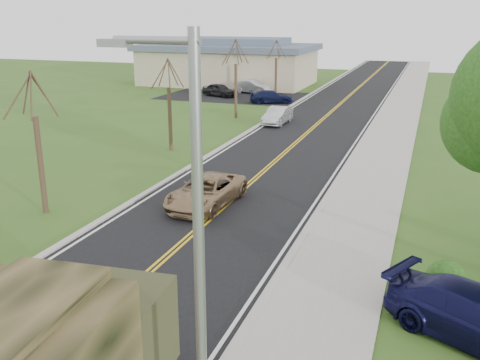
% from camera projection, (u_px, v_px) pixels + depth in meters
% --- Properties ---
extents(road, '(8.00, 120.00, 0.01)m').
position_uv_depth(road, '(332.00, 111.00, 47.92)').
color(road, black).
rests_on(road, ground).
extents(curb_right, '(0.30, 120.00, 0.12)m').
position_uv_depth(curb_right, '(379.00, 113.00, 46.57)').
color(curb_right, '#9E998E').
rests_on(curb_right, ground).
extents(sidewalk_right, '(3.20, 120.00, 0.10)m').
position_uv_depth(sidewalk_right, '(400.00, 115.00, 46.01)').
color(sidewalk_right, '#9E998E').
rests_on(sidewalk_right, ground).
extents(curb_left, '(0.30, 120.00, 0.10)m').
position_uv_depth(curb_left, '(287.00, 108.00, 49.24)').
color(curb_left, '#9E998E').
rests_on(curb_left, ground).
extents(street_light, '(1.65, 0.22, 8.00)m').
position_uv_depth(street_light, '(194.00, 257.00, 8.58)').
color(street_light, gray).
rests_on(street_light, ground).
extents(bare_tree_a, '(1.93, 2.26, 6.08)m').
position_uv_depth(bare_tree_a, '(39.00, 154.00, 22.40)').
color(bare_tree_a, '#38281C').
rests_on(bare_tree_a, ground).
extents(bare_tree_b, '(1.83, 2.14, 5.73)m').
position_uv_depth(bare_tree_b, '(170.00, 111.00, 33.25)').
color(bare_tree_b, '#38281C').
rests_on(bare_tree_b, ground).
extents(bare_tree_c, '(2.04, 2.39, 6.42)m').
position_uv_depth(bare_tree_c, '(236.00, 85.00, 43.96)').
color(bare_tree_c, '#38281C').
rests_on(bare_tree_c, ground).
extents(bare_tree_d, '(1.88, 2.20, 5.91)m').
position_uv_depth(bare_tree_d, '(276.00, 73.00, 54.83)').
color(bare_tree_d, '#38281C').
rests_on(bare_tree_d, ground).
extents(commercial_building, '(25.50, 21.50, 5.65)m').
position_uv_depth(commercial_building, '(229.00, 62.00, 66.66)').
color(commercial_building, tan).
rests_on(commercial_building, ground).
extents(suv_champagne, '(2.59, 4.99, 1.34)m').
position_uv_depth(suv_champagne, '(206.00, 191.00, 23.82)').
color(suv_champagne, '#917452').
rests_on(suv_champagne, ground).
extents(sedan_silver, '(1.55, 4.10, 1.34)m').
position_uv_depth(sedan_silver, '(278.00, 116.00, 42.06)').
color(sedan_silver, silver).
rests_on(sedan_silver, ground).
extents(pickup_navy, '(5.26, 4.03, 1.42)m').
position_uv_depth(pickup_navy, '(479.00, 317.00, 13.77)').
color(pickup_navy, '#0F0F37').
rests_on(pickup_navy, ground).
extents(lot_car_dark, '(4.33, 2.95, 1.37)m').
position_uv_depth(lot_car_dark, '(220.00, 90.00, 56.58)').
color(lot_car_dark, black).
rests_on(lot_car_dark, ground).
extents(lot_car_silver, '(4.74, 2.96, 1.47)m').
position_uv_depth(lot_car_silver, '(253.00, 87.00, 58.67)').
color(lot_car_silver, '#B5B6BB').
rests_on(lot_car_silver, ground).
extents(lot_car_navy, '(4.59, 3.24, 1.23)m').
position_uv_depth(lot_car_navy, '(271.00, 97.00, 52.25)').
color(lot_car_navy, '#0E1234').
rests_on(lot_car_navy, ground).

